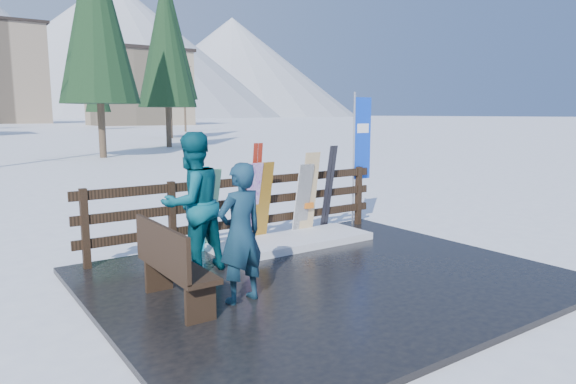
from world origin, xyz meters
TOP-DOWN VIEW (x-y plane):
  - ground at (0.00, 0.00)m, footprint 700.00×700.00m
  - deck at (0.00, 0.00)m, footprint 6.00×5.00m
  - fence at (0.00, 2.20)m, footprint 5.60×0.10m
  - snow_patch at (0.57, 1.60)m, footprint 2.77×1.00m
  - bench at (-2.17, 0.11)m, footprint 0.41×1.50m
  - snowboard_0 at (-0.96, 1.98)m, footprint 0.28×0.28m
  - snowboard_1 at (-0.78, 1.98)m, footprint 0.29×0.38m
  - snowboard_2 at (0.21, 1.98)m, footprint 0.30×0.32m
  - snowboard_3 at (0.01, 1.98)m, footprint 0.25×0.35m
  - snowboard_4 at (1.06, 1.98)m, footprint 0.31×0.28m
  - snowboard_5 at (1.20, 1.98)m, footprint 0.31×0.26m
  - ski_pair_a at (0.12, 2.05)m, footprint 0.16×0.25m
  - ski_pair_b at (1.71, 2.05)m, footprint 0.17×0.31m
  - rental_flag at (2.67, 2.25)m, footprint 0.45×0.04m
  - person_front at (-1.43, -0.19)m, footprint 0.64×0.47m
  - person_back at (-1.42, 1.16)m, footprint 1.09×0.93m
  - trees at (4.09, 47.45)m, footprint 42.01×68.88m

SIDE VIEW (x-z plane):
  - ground at x=0.00m, z-range 0.00..0.00m
  - deck at x=0.00m, z-range 0.00..0.08m
  - snow_patch at x=0.57m, z-range 0.08..0.20m
  - bench at x=-2.17m, z-range 0.11..1.08m
  - snowboard_4 at x=1.06m, z-range 0.08..1.40m
  - fence at x=0.00m, z-range 0.16..1.31m
  - snowboard_1 at x=-0.78m, z-range 0.08..1.43m
  - snowboard_0 at x=-0.96m, z-range 0.08..1.47m
  - snowboard_3 at x=0.01m, z-range 0.08..1.47m
  - snowboard_2 at x=0.21m, z-range 0.08..1.48m
  - snowboard_5 at x=1.20m, z-range 0.08..1.59m
  - ski_pair_b at x=1.71m, z-range 0.08..1.69m
  - person_front at x=-1.43m, z-range 0.08..1.72m
  - ski_pair_a at x=0.12m, z-range 0.08..1.79m
  - person_back at x=-1.42m, z-range 0.08..2.03m
  - rental_flag at x=2.67m, z-range 0.39..2.99m
  - trees at x=4.09m, z-range -1.20..12.90m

